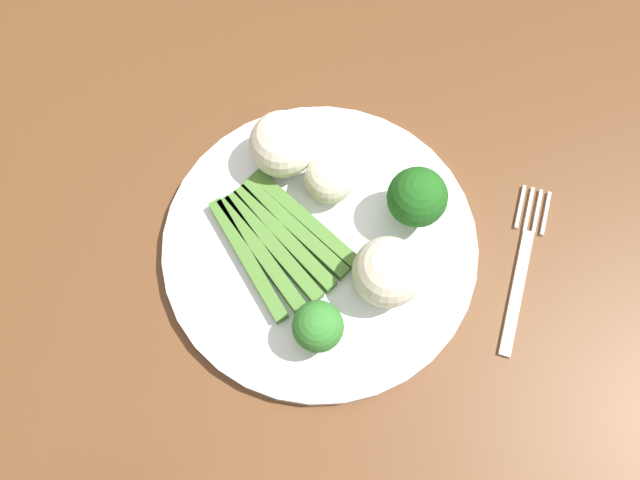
{
  "coord_description": "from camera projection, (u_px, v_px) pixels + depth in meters",
  "views": [
    {
      "loc": [
        0.09,
        -0.15,
        1.28
      ],
      "look_at": [
        0.07,
        0.04,
        0.76
      ],
      "focal_mm": 34.88,
      "sensor_mm": 36.0,
      "label": 1
    }
  ],
  "objects": [
    {
      "name": "cauliflower_right",
      "position": [
        283.0,
        144.0,
        0.56
      ],
      "size": [
        0.06,
        0.06,
        0.06
      ],
      "primitive_type": "sphere",
      "color": "white",
      "rests_on": "plate"
    },
    {
      "name": "fork",
      "position": [
        522.0,
        265.0,
        0.56
      ],
      "size": [
        0.06,
        0.16,
        0.0
      ],
      "rotation": [
        0.0,
        0.0,
        1.34
      ],
      "color": "silver",
      "rests_on": "dining_table"
    },
    {
      "name": "plate",
      "position": [
        320.0,
        245.0,
        0.56
      ],
      "size": [
        0.28,
        0.28,
        0.01
      ],
      "primitive_type": "cylinder",
      "color": "white",
      "rests_on": "dining_table"
    },
    {
      "name": "cauliflower_back_right",
      "position": [
        388.0,
        272.0,
        0.51
      ],
      "size": [
        0.06,
        0.06,
        0.06
      ],
      "primitive_type": "sphere",
      "color": "silver",
      "rests_on": "plate"
    },
    {
      "name": "asparagus_bundle",
      "position": [
        277.0,
        241.0,
        0.55
      ],
      "size": [
        0.14,
        0.14,
        0.01
      ],
      "rotation": [
        0.0,
        0.0,
        5.49
      ],
      "color": "#47752D",
      "rests_on": "plate"
    },
    {
      "name": "broccoli_front",
      "position": [
        417.0,
        198.0,
        0.53
      ],
      "size": [
        0.05,
        0.05,
        0.06
      ],
      "color": "#4C7F2B",
      "rests_on": "plate"
    },
    {
      "name": "cauliflower_edge",
      "position": [
        329.0,
        179.0,
        0.55
      ],
      "size": [
        0.04,
        0.04,
        0.04
      ],
      "primitive_type": "sphere",
      "color": "beige",
      "rests_on": "plate"
    },
    {
      "name": "dining_table",
      "position": [
        247.0,
        315.0,
        0.65
      ],
      "size": [
        1.38,
        0.87,
        0.74
      ],
      "color": "brown",
      "rests_on": "ground_plane"
    },
    {
      "name": "broccoli_outer_edge",
      "position": [
        318.0,
        327.0,
        0.5
      ],
      "size": [
        0.04,
        0.04,
        0.05
      ],
      "color": "#609E3D",
      "rests_on": "plate"
    },
    {
      "name": "ground_plane",
      "position": [
        282.0,
        392.0,
        1.26
      ],
      "size": [
        6.0,
        6.0,
        0.02
      ],
      "primitive_type": "cube",
      "color": "gray"
    }
  ]
}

